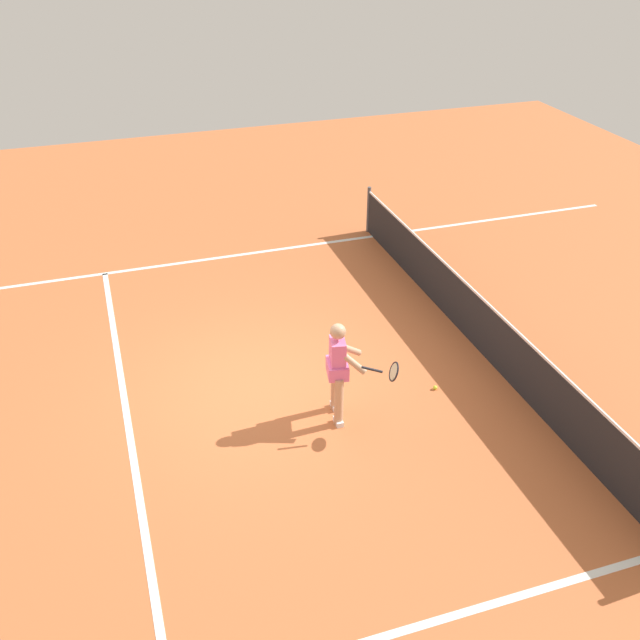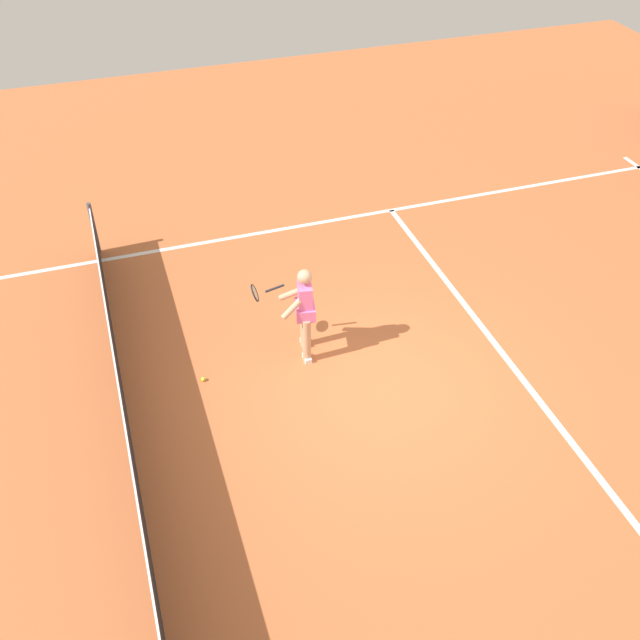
# 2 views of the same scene
# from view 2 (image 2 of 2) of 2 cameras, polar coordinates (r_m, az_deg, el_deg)

# --- Properties ---
(ground_plane) EXTENTS (27.03, 27.03, 0.00)m
(ground_plane) POSITION_cam_2_polar(r_m,az_deg,el_deg) (10.92, 4.79, -5.05)
(ground_plane) COLOR #C66638
(service_line_marking) EXTENTS (9.15, 0.10, 0.01)m
(service_line_marking) POSITION_cam_2_polar(r_m,az_deg,el_deg) (11.70, 14.12, -2.72)
(service_line_marking) COLOR white
(service_line_marking) RESTS_ON ground
(sideline_right_marking) EXTENTS (0.10, 18.79, 0.01)m
(sideline_right_marking) POSITION_cam_2_polar(r_m,az_deg,el_deg) (14.33, -2.07, 7.20)
(sideline_right_marking) COLOR white
(sideline_right_marking) RESTS_ON ground
(court_net) EXTENTS (9.83, 0.08, 1.02)m
(court_net) POSITION_cam_2_polar(r_m,az_deg,el_deg) (10.08, -14.82, -7.45)
(court_net) COLOR #4C4C51
(court_net) RESTS_ON ground
(tennis_player) EXTENTS (0.90, 0.90, 1.55)m
(tennis_player) POSITION_cam_2_polar(r_m,az_deg,el_deg) (10.88, -1.32, 0.85)
(tennis_player) COLOR tan
(tennis_player) RESTS_ON ground
(tennis_ball_near) EXTENTS (0.07, 0.07, 0.07)m
(tennis_ball_near) POSITION_cam_2_polar(r_m,az_deg,el_deg) (11.06, -9.04, -4.55)
(tennis_ball_near) COLOR #D1E533
(tennis_ball_near) RESTS_ON ground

